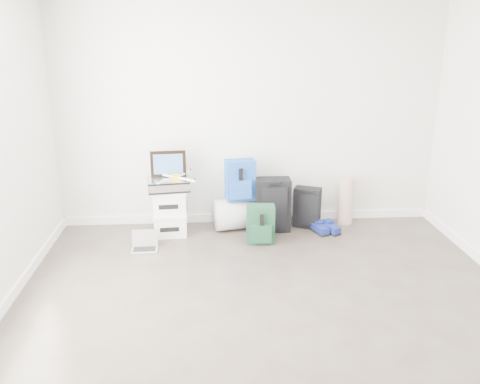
{
  "coord_description": "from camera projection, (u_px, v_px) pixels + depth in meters",
  "views": [
    {
      "loc": [
        -0.52,
        -3.39,
        2.28
      ],
      "look_at": [
        -0.15,
        1.9,
        0.57
      ],
      "focal_mm": 38.0,
      "sensor_mm": 36.0,
      "label": 1
    }
  ],
  "objects": [
    {
      "name": "duffel_bag",
      "position": [
        240.0,
        213.0,
        6.03
      ],
      "size": [
        0.66,
        0.48,
        0.37
      ],
      "primitive_type": "cylinder",
      "rotation": [
        0.0,
        1.57,
        0.19
      ],
      "color": "gray",
      "rests_on": "ground"
    },
    {
      "name": "rolled_rug",
      "position": [
        346.0,
        201.0,
        6.17
      ],
      "size": [
        0.19,
        0.19,
        0.57
      ],
      "primitive_type": "cylinder",
      "color": "tan",
      "rests_on": "ground"
    },
    {
      "name": "green_backpack",
      "position": [
        261.0,
        225.0,
        5.62
      ],
      "size": [
        0.32,
        0.24,
        0.43
      ],
      "rotation": [
        0.0,
        0.0,
        -0.05
      ],
      "color": "#123120",
      "rests_on": "ground"
    },
    {
      "name": "large_suitcase",
      "position": [
        273.0,
        205.0,
        5.93
      ],
      "size": [
        0.41,
        0.27,
        0.63
      ],
      "rotation": [
        0.0,
        0.0,
        -0.01
      ],
      "color": "black",
      "rests_on": "ground"
    },
    {
      "name": "shoes",
      "position": [
        325.0,
        229.0,
        5.93
      ],
      "size": [
        0.34,
        0.3,
        0.09
      ],
      "rotation": [
        0.0,
        0.0,
        0.42
      ],
      "color": "black",
      "rests_on": "ground"
    },
    {
      "name": "drone",
      "position": [
        175.0,
        177.0,
        5.67
      ],
      "size": [
        0.47,
        0.47,
        0.05
      ],
      "rotation": [
        0.0,
        0.0,
        0.13
      ],
      "color": "yellow",
      "rests_on": "briefcase"
    },
    {
      "name": "boxes_stack",
      "position": [
        170.0,
        212.0,
        5.81
      ],
      "size": [
        0.4,
        0.33,
        0.54
      ],
      "rotation": [
        0.0,
        0.0,
        0.07
      ],
      "color": "silver",
      "rests_on": "ground"
    },
    {
      "name": "ground",
      "position": [
        276.0,
        335.0,
        3.95
      ],
      "size": [
        5.0,
        5.0,
        0.0
      ],
      "primitive_type": "plane",
      "color": "#392F2A",
      "rests_on": "ground"
    },
    {
      "name": "blue_backpack",
      "position": [
        240.0,
        181.0,
        5.88
      ],
      "size": [
        0.36,
        0.29,
        0.47
      ],
      "rotation": [
        0.0,
        0.0,
        0.14
      ],
      "color": "#1B40B0",
      "rests_on": "duffel_bag"
    },
    {
      "name": "room_envelope",
      "position": [
        281.0,
        115.0,
        3.44
      ],
      "size": [
        4.52,
        5.02,
        2.71
      ],
      "color": "silver",
      "rests_on": "ground"
    },
    {
      "name": "laptop",
      "position": [
        145.0,
        245.0,
        5.49
      ],
      "size": [
        0.28,
        0.21,
        0.2
      ],
      "rotation": [
        0.0,
        0.0,
        0.02
      ],
      "color": "silver",
      "rests_on": "ground"
    },
    {
      "name": "painting",
      "position": [
        168.0,
        164.0,
        5.74
      ],
      "size": [
        0.4,
        0.06,
        0.3
      ],
      "rotation": [
        0.0,
        0.0,
        0.08
      ],
      "color": "black",
      "rests_on": "briefcase"
    },
    {
      "name": "briefcase",
      "position": [
        168.0,
        184.0,
        5.71
      ],
      "size": [
        0.49,
        0.38,
        0.13
      ],
      "primitive_type": "cube",
      "rotation": [
        0.0,
        0.0,
        0.13
      ],
      "color": "#B2B2B7",
      "rests_on": "boxes_stack"
    },
    {
      "name": "carry_on",
      "position": [
        307.0,
        208.0,
        6.05
      ],
      "size": [
        0.35,
        0.3,
        0.49
      ],
      "rotation": [
        0.0,
        0.0,
        -0.41
      ],
      "color": "black",
      "rests_on": "ground"
    }
  ]
}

